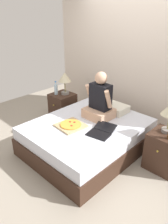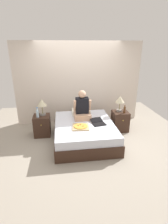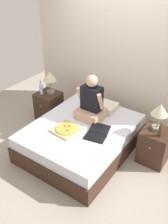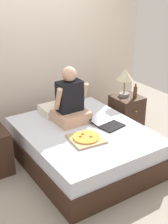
{
  "view_description": "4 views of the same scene",
  "coord_description": "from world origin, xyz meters",
  "px_view_note": "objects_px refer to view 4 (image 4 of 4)",
  "views": [
    {
      "loc": [
        2.1,
        -2.26,
        2.17
      ],
      "look_at": [
        0.03,
        -0.11,
        0.74
      ],
      "focal_mm": 35.0,
      "sensor_mm": 36.0,
      "label": 1
    },
    {
      "loc": [
        -0.57,
        -4.07,
        2.36
      ],
      "look_at": [
        -0.01,
        -0.01,
        0.79
      ],
      "focal_mm": 28.0,
      "sensor_mm": 36.0,
      "label": 2
    },
    {
      "loc": [
        1.95,
        -2.77,
        2.86
      ],
      "look_at": [
        0.06,
        -0.02,
        0.79
      ],
      "focal_mm": 40.0,
      "sensor_mm": 36.0,
      "label": 3
    },
    {
      "loc": [
        -2.0,
        -3.07,
        2.39
      ],
      "look_at": [
        0.02,
        0.01,
        0.73
      ],
      "focal_mm": 50.0,
      "sensor_mm": 36.0,
      "label": 4
    }
  ],
  "objects_px": {
    "nightstand_right": "(126,113)",
    "lamp_on_right_nightstand": "(125,77)",
    "bed": "(83,146)",
    "person_seated": "(70,102)",
    "pizza_box": "(86,138)",
    "beer_bottle": "(135,92)",
    "laptop": "(108,124)"
  },
  "relations": [
    {
      "from": "nightstand_right",
      "to": "lamp_on_right_nightstand",
      "type": "bearing_deg",
      "value": 120.94
    },
    {
      "from": "nightstand_right",
      "to": "pizza_box",
      "type": "xyz_separation_m",
      "value": [
        -1.24,
        -0.69,
        0.22
      ]
    },
    {
      "from": "lamp_on_right_nightstand",
      "to": "person_seated",
      "type": "bearing_deg",
      "value": -170.79
    },
    {
      "from": "nightstand_right",
      "to": "person_seated",
      "type": "relative_size",
      "value": 0.74
    },
    {
      "from": "laptop",
      "to": "beer_bottle",
      "type": "bearing_deg",
      "value": 26.37
    },
    {
      "from": "bed",
      "to": "person_seated",
      "type": "distance_m",
      "value": 0.62
    },
    {
      "from": "beer_bottle",
      "to": "person_seated",
      "type": "bearing_deg",
      "value": -178.61
    },
    {
      "from": "beer_bottle",
      "to": "person_seated",
      "type": "relative_size",
      "value": 0.29
    },
    {
      "from": "laptop",
      "to": "person_seated",
      "type": "bearing_deg",
      "value": 132.87
    },
    {
      "from": "bed",
      "to": "person_seated",
      "type": "xyz_separation_m",
      "value": [
        -0.01,
        0.31,
        0.54
      ]
    },
    {
      "from": "lamp_on_right_nightstand",
      "to": "beer_bottle",
      "type": "relative_size",
      "value": 1.96
    },
    {
      "from": "nightstand_right",
      "to": "beer_bottle",
      "type": "bearing_deg",
      "value": -54.99
    },
    {
      "from": "pizza_box",
      "to": "nightstand_right",
      "type": "bearing_deg",
      "value": 28.97
    },
    {
      "from": "bed",
      "to": "pizza_box",
      "type": "relative_size",
      "value": 4.35
    },
    {
      "from": "nightstand_right",
      "to": "lamp_on_right_nightstand",
      "type": "xyz_separation_m",
      "value": [
        -0.03,
        0.05,
        0.61
      ]
    },
    {
      "from": "bed",
      "to": "lamp_on_right_nightstand",
      "type": "distance_m",
      "value": 1.36
    },
    {
      "from": "lamp_on_right_nightstand",
      "to": "beer_bottle",
      "type": "bearing_deg",
      "value": -56.31
    },
    {
      "from": "lamp_on_right_nightstand",
      "to": "person_seated",
      "type": "relative_size",
      "value": 0.58
    },
    {
      "from": "beer_bottle",
      "to": "laptop",
      "type": "height_order",
      "value": "beer_bottle"
    },
    {
      "from": "nightstand_right",
      "to": "person_seated",
      "type": "xyz_separation_m",
      "value": [
        -1.13,
        -0.13,
        0.49
      ]
    },
    {
      "from": "beer_bottle",
      "to": "lamp_on_right_nightstand",
      "type": "bearing_deg",
      "value": 123.69
    },
    {
      "from": "bed",
      "to": "beer_bottle",
      "type": "relative_size",
      "value": 8.24
    },
    {
      "from": "nightstand_right",
      "to": "beer_bottle",
      "type": "xyz_separation_m",
      "value": [
        0.07,
        -0.1,
        0.38
      ]
    },
    {
      "from": "nightstand_right",
      "to": "pizza_box",
      "type": "height_order",
      "value": "nightstand_right"
    },
    {
      "from": "laptop",
      "to": "pizza_box",
      "type": "bearing_deg",
      "value": -160.07
    },
    {
      "from": "nightstand_right",
      "to": "person_seated",
      "type": "height_order",
      "value": "person_seated"
    },
    {
      "from": "bed",
      "to": "lamp_on_right_nightstand",
      "type": "relative_size",
      "value": 4.21
    },
    {
      "from": "bed",
      "to": "lamp_on_right_nightstand",
      "type": "xyz_separation_m",
      "value": [
        1.09,
        0.48,
        0.66
      ]
    },
    {
      "from": "person_seated",
      "to": "lamp_on_right_nightstand",
      "type": "bearing_deg",
      "value": 9.21
    },
    {
      "from": "beer_bottle",
      "to": "pizza_box",
      "type": "xyz_separation_m",
      "value": [
        -1.31,
        -0.59,
        -0.16
      ]
    },
    {
      "from": "nightstand_right",
      "to": "laptop",
      "type": "relative_size",
      "value": 1.24
    },
    {
      "from": "person_seated",
      "to": "pizza_box",
      "type": "xyz_separation_m",
      "value": [
        -0.11,
        -0.56,
        -0.27
      ]
    }
  ]
}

